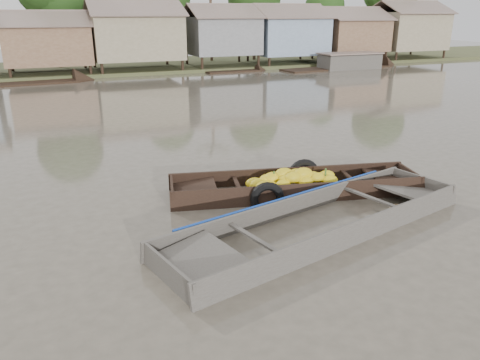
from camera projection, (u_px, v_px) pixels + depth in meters
name	position (u px, v px, depth m)	size (l,w,h in m)	color
ground	(290.00, 232.00, 9.91)	(120.00, 120.00, 0.00)	#514B3E
riverbank	(136.00, 30.00, 37.66)	(120.00, 12.47, 10.22)	#384723
banana_boat	(292.00, 185.00, 11.98)	(6.59, 2.94, 0.92)	black
viewer_boat	(319.00, 226.00, 10.02)	(7.68, 3.64, 0.60)	#413C37
distant_boats	(289.00, 71.00, 35.72)	(45.71, 15.53, 1.38)	black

